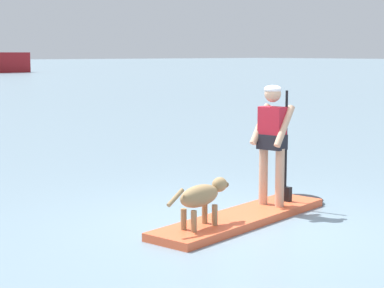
% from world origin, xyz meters
% --- Properties ---
extents(ground_plane, '(400.00, 400.00, 0.00)m').
position_xyz_m(ground_plane, '(0.00, 0.00, 0.00)').
color(ground_plane, slate).
extents(paddleboard, '(3.29, 1.27, 0.10)m').
position_xyz_m(paddleboard, '(0.22, 0.04, 0.05)').
color(paddleboard, '#E55933').
rests_on(paddleboard, ground_plane).
extents(person_paddler, '(0.65, 0.54, 1.62)m').
position_xyz_m(person_paddler, '(0.68, 0.13, 1.03)').
color(person_paddler, tan).
rests_on(person_paddler, paddleboard).
extents(dog, '(1.11, 0.34, 0.55)m').
position_xyz_m(dog, '(-0.79, -0.15, 0.47)').
color(dog, '#997A51').
rests_on(dog, paddleboard).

